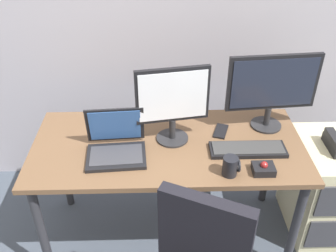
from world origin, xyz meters
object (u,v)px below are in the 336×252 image
object	(u,v)px
monitor_main	(272,87)
laptop	(116,145)
trackball_mouse	(264,169)
cell_phone	(221,131)
keyboard	(248,149)
coffee_mug	(231,166)
file_cabinet	(327,188)
monitor_side	(173,101)

from	to	relation	value
monitor_main	laptop	bearing A→B (deg)	-164.88
trackball_mouse	laptop	bearing A→B (deg)	166.63
monitor_main	cell_phone	world-z (taller)	monitor_main
keyboard	coffee_mug	world-z (taller)	coffee_mug
file_cabinet	cell_phone	size ratio (longest dim) A/B	4.58
laptop	monitor_side	bearing A→B (deg)	20.89
monitor_main	laptop	xyz separation A→B (m)	(-0.87, -0.23, -0.21)
laptop	cell_phone	world-z (taller)	laptop
monitor_side	laptop	distance (m)	0.38
monitor_side	laptop	world-z (taller)	monitor_side
cell_phone	file_cabinet	bearing A→B (deg)	14.64
keyboard	coffee_mug	size ratio (longest dim) A/B	4.01
file_cabinet	coffee_mug	xyz separation A→B (m)	(-0.71, -0.32, 0.46)
monitor_main	trackball_mouse	size ratio (longest dim) A/B	4.70
keyboard	coffee_mug	bearing A→B (deg)	-124.76
file_cabinet	monitor_side	size ratio (longest dim) A/B	1.48
cell_phone	laptop	bearing A→B (deg)	-144.32
file_cabinet	coffee_mug	world-z (taller)	coffee_mug
coffee_mug	cell_phone	distance (m)	0.37
monitor_side	keyboard	bearing A→B (deg)	-17.06
monitor_side	coffee_mug	xyz separation A→B (m)	(0.28, -0.31, -0.20)
laptop	trackball_mouse	distance (m)	0.77
coffee_mug	cell_phone	bearing A→B (deg)	88.86
laptop	file_cabinet	bearing A→B (deg)	5.71
coffee_mug	laptop	bearing A→B (deg)	162.00
laptop	trackball_mouse	size ratio (longest dim) A/B	2.97
file_cabinet	keyboard	distance (m)	0.74
monitor_main	trackball_mouse	world-z (taller)	monitor_main
monitor_main	coffee_mug	bearing A→B (deg)	-123.87
keyboard	file_cabinet	bearing A→B (deg)	13.12
file_cabinet	monitor_side	xyz separation A→B (m)	(-0.99, -0.01, 0.66)
keyboard	trackball_mouse	bearing A→B (deg)	-75.78
monitor_main	keyboard	distance (m)	0.38
file_cabinet	cell_phone	bearing A→B (deg)	175.92
monitor_main	laptop	world-z (taller)	monitor_main
trackball_mouse	cell_phone	xyz separation A→B (m)	(-0.16, 0.36, -0.02)
trackball_mouse	keyboard	bearing A→B (deg)	104.22
trackball_mouse	coffee_mug	xyz separation A→B (m)	(-0.17, -0.01, 0.03)
trackball_mouse	monitor_main	bearing A→B (deg)	74.52
keyboard	laptop	xyz separation A→B (m)	(-0.71, 0.01, 0.04)
keyboard	laptop	world-z (taller)	laptop
trackball_mouse	cell_phone	bearing A→B (deg)	114.36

